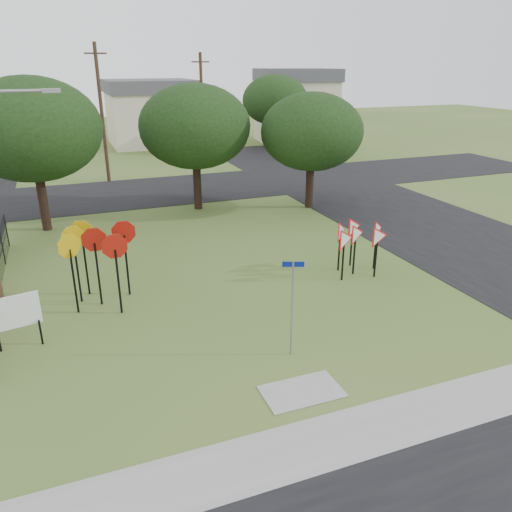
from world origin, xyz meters
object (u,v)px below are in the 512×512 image
(yield_sign_cluster, at_px, (358,235))
(info_board, at_px, (16,314))
(stop_sign_cluster, at_px, (94,248))
(street_name_sign, at_px, (292,302))

(yield_sign_cluster, bearing_deg, info_board, -173.79)
(stop_sign_cluster, bearing_deg, street_name_sign, -48.41)
(yield_sign_cluster, bearing_deg, street_name_sign, -137.56)
(yield_sign_cluster, height_order, info_board, yield_sign_cluster)
(yield_sign_cluster, relative_size, info_board, 1.57)
(street_name_sign, xyz_separation_m, yield_sign_cluster, (4.89, 4.47, -0.08))
(stop_sign_cluster, height_order, info_board, stop_sign_cluster)
(street_name_sign, height_order, stop_sign_cluster, street_name_sign)
(street_name_sign, xyz_separation_m, info_board, (-7.14, 3.16, -0.54))
(yield_sign_cluster, distance_m, info_board, 12.11)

